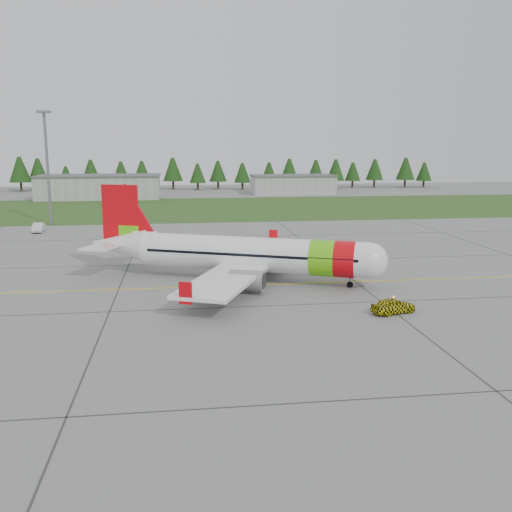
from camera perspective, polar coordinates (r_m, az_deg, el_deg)
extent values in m
plane|color=gray|center=(52.60, 2.06, -4.98)|extent=(320.00, 320.00, 0.00)
cylinder|color=white|center=(61.16, -0.37, 0.17)|extent=(24.27, 13.22, 3.72)
sphere|color=white|center=(59.03, 11.29, -0.45)|extent=(3.72, 3.72, 3.72)
cone|color=white|center=(67.10, -13.42, 1.13)|extent=(7.61, 6.06, 3.72)
cube|color=black|center=(58.95, 11.58, -0.15)|extent=(2.38, 2.88, 0.53)
cylinder|color=#61D40F|center=(59.56, 6.71, -0.21)|extent=(3.78, 4.47, 3.80)
cylinder|color=red|center=(59.26, 8.90, -0.32)|extent=(3.43, 4.32, 3.80)
cube|color=white|center=(61.50, -0.80, -0.77)|extent=(16.89, 30.14, 0.34)
cube|color=red|center=(76.07, 1.74, 1.93)|extent=(1.12, 0.61, 1.91)
cube|color=red|center=(47.76, -7.06, -3.70)|extent=(1.12, 0.61, 1.91)
cylinder|color=gray|center=(66.21, 1.67, -0.38)|extent=(3.95, 3.20, 2.00)
cylinder|color=gray|center=(56.31, -0.91, -2.43)|extent=(3.95, 3.20, 2.00)
cube|color=red|center=(66.54, -13.40, 3.84)|extent=(4.17, 2.05, 7.26)
cube|color=#61D40F|center=(66.33, -12.53, 2.02)|extent=(2.44, 1.35, 2.29)
cube|color=white|center=(67.29, -13.79, 1.35)|extent=(7.14, 11.29, 0.21)
cylinder|color=slate|center=(59.69, 9.38, -2.51)|extent=(0.17, 0.17, 1.34)
cylinder|color=black|center=(59.77, 9.37, -2.83)|extent=(0.70, 0.50, 0.65)
cylinder|color=slate|center=(64.48, -0.94, -1.12)|extent=(0.21, 0.21, 1.81)
cylinder|color=black|center=(64.68, -1.27, -1.46)|extent=(1.08, 0.79, 0.99)
cylinder|color=slate|center=(59.51, -2.41, -2.17)|extent=(0.21, 0.21, 1.81)
cylinder|color=black|center=(59.72, -2.75, -2.53)|extent=(1.08, 0.79, 0.99)
imported|color=#F8EB0D|center=(51.16, 13.63, -3.41)|extent=(1.79, 1.95, 4.04)
imported|color=silver|center=(102.71, -21.00, 3.55)|extent=(1.73, 1.65, 4.69)
cube|color=#30561E|center=(132.88, -3.92, 4.81)|extent=(320.00, 50.00, 0.03)
cube|color=gold|center=(60.22, 0.78, -2.88)|extent=(120.00, 0.25, 0.02)
cube|color=#A8A8A3|center=(161.64, -15.36, 6.63)|extent=(32.00, 14.00, 6.00)
cube|color=#A8A8A3|center=(171.54, 3.68, 7.10)|extent=(24.00, 12.00, 5.20)
cylinder|color=slate|center=(110.40, -20.10, 8.08)|extent=(0.50, 0.50, 20.00)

